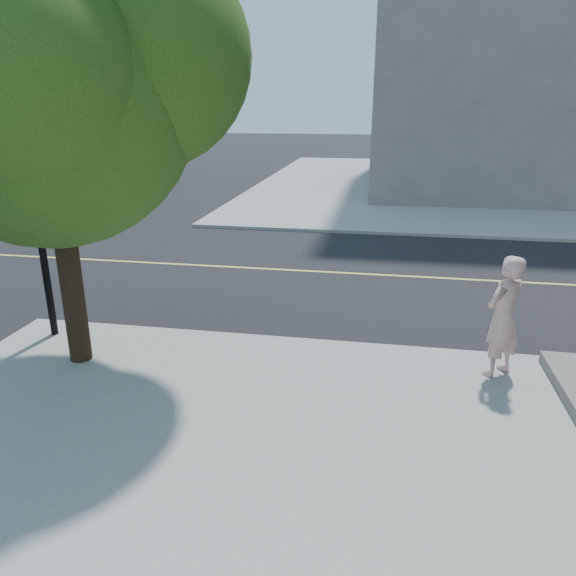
# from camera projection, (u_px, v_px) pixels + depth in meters

# --- Properties ---
(ground) EXTENTS (140.00, 140.00, 0.00)m
(ground) POSITION_uv_depth(u_px,v_px,m) (85.00, 328.00, 10.72)
(ground) COLOR black
(ground) RESTS_ON ground
(road_ew) EXTENTS (140.00, 9.00, 0.01)m
(road_ew) POSITION_uv_depth(u_px,v_px,m) (171.00, 264.00, 14.91)
(road_ew) COLOR black
(road_ew) RESTS_ON ground
(sidewalk_ne) EXTENTS (29.00, 25.00, 0.12)m
(sidewalk_ne) POSITION_uv_depth(u_px,v_px,m) (537.00, 186.00, 28.46)
(sidewalk_ne) COLOR gray
(sidewalk_ne) RESTS_ON ground
(filler_ne) EXTENTS (18.00, 16.00, 14.00)m
(filler_ne) POSITION_uv_depth(u_px,v_px,m) (566.00, 40.00, 26.55)
(filler_ne) COLOR slate
(filler_ne) RESTS_ON sidewalk_ne
(man_on_phone) EXTENTS (0.84, 0.83, 1.95)m
(man_on_phone) POSITION_uv_depth(u_px,v_px,m) (503.00, 317.00, 8.34)
(man_on_phone) COLOR #D6A6A1
(man_on_phone) RESTS_ON sidewalk_se
(street_tree) EXTENTS (5.45, 4.96, 7.24)m
(street_tree) POSITION_uv_depth(u_px,v_px,m) (49.00, 59.00, 7.64)
(street_tree) COLOR black
(street_tree) RESTS_ON sidewalk_se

